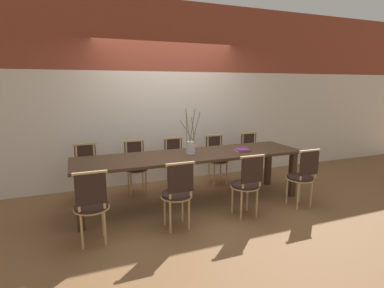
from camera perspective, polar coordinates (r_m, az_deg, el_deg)
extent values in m
plane|color=brown|center=(4.65, 0.00, -11.11)|extent=(16.00, 16.00, 0.00)
cube|color=beige|center=(5.53, -4.72, 3.19)|extent=(12.00, 0.06, 2.00)
cube|color=brown|center=(5.54, -5.00, 19.82)|extent=(12.00, 0.06, 1.20)
cube|color=#422B1C|center=(4.42, 0.00, -2.16)|extent=(3.40, 0.86, 0.04)
cube|color=#422B1C|center=(3.94, -20.63, -10.44)|extent=(0.09, 0.09, 0.72)
cube|color=#422B1C|center=(5.05, 18.57, -5.52)|extent=(0.09, 0.09, 0.72)
cube|color=#422B1C|center=(4.55, -20.81, -7.52)|extent=(0.09, 0.09, 0.72)
cube|color=#422B1C|center=(5.54, 14.27, -3.82)|extent=(0.09, 0.09, 0.72)
cylinder|color=black|center=(3.58, -18.59, -11.15)|extent=(0.37, 0.37, 0.04)
cylinder|color=tan|center=(3.59, -18.57, -11.50)|extent=(0.39, 0.39, 0.01)
cylinder|color=tan|center=(3.78, -20.34, -13.81)|extent=(0.03, 0.03, 0.42)
cylinder|color=tan|center=(3.79, -16.62, -13.52)|extent=(0.03, 0.03, 0.42)
cylinder|color=tan|center=(3.56, -20.24, -15.39)|extent=(0.03, 0.03, 0.42)
cylinder|color=tan|center=(3.57, -16.26, -15.08)|extent=(0.03, 0.03, 0.42)
cylinder|color=tan|center=(3.36, -20.91, -8.65)|extent=(0.03, 0.03, 0.43)
cylinder|color=tan|center=(3.36, -16.47, -8.31)|extent=(0.03, 0.03, 0.43)
cube|color=black|center=(3.35, -18.70, -8.17)|extent=(0.31, 0.02, 0.34)
cube|color=tan|center=(3.30, -18.90, -5.25)|extent=(0.35, 0.03, 0.03)
cylinder|color=black|center=(3.75, -2.99, -9.55)|extent=(0.37, 0.37, 0.04)
cylinder|color=tan|center=(3.76, -2.98, -9.89)|extent=(0.39, 0.39, 0.01)
cylinder|color=tan|center=(3.91, -5.24, -12.29)|extent=(0.03, 0.03, 0.42)
cylinder|color=tan|center=(3.98, -1.84, -11.83)|extent=(0.03, 0.03, 0.42)
cylinder|color=tan|center=(3.70, -4.16, -13.69)|extent=(0.03, 0.03, 0.42)
cylinder|color=tan|center=(3.77, -0.58, -13.16)|extent=(0.03, 0.03, 0.42)
cylinder|color=tan|center=(3.49, -4.23, -7.13)|extent=(0.03, 0.03, 0.43)
cylinder|color=tan|center=(3.57, -0.24, -6.68)|extent=(0.03, 0.03, 0.43)
cube|color=black|center=(3.52, -2.19, -6.60)|extent=(0.31, 0.02, 0.34)
cube|color=tan|center=(3.48, -2.23, -3.81)|extent=(0.35, 0.03, 0.03)
cylinder|color=black|center=(4.14, 10.05, -7.67)|extent=(0.37, 0.37, 0.04)
cylinder|color=tan|center=(4.15, 10.04, -7.97)|extent=(0.39, 0.39, 0.01)
cylinder|color=tan|center=(4.26, 7.69, -10.31)|extent=(0.03, 0.03, 0.42)
cylinder|color=tan|center=(4.38, 10.48, -9.81)|extent=(0.03, 0.03, 0.42)
cylinder|color=tan|center=(4.07, 9.36, -11.42)|extent=(0.03, 0.03, 0.42)
cylinder|color=tan|center=(4.19, 12.24, -10.85)|extent=(0.03, 0.03, 0.42)
cylinder|color=tan|center=(3.88, 9.74, -5.39)|extent=(0.03, 0.03, 0.43)
cylinder|color=tan|center=(4.02, 12.91, -4.94)|extent=(0.03, 0.03, 0.43)
cube|color=black|center=(3.94, 11.40, -4.88)|extent=(0.31, 0.02, 0.34)
cube|color=tan|center=(3.90, 11.46, -2.37)|extent=(0.35, 0.03, 0.03)
cylinder|color=black|center=(4.68, 19.87, -5.97)|extent=(0.37, 0.37, 0.04)
cylinder|color=tan|center=(4.69, 19.85, -6.24)|extent=(0.39, 0.39, 0.01)
cylinder|color=tan|center=(4.76, 17.63, -8.41)|extent=(0.03, 0.03, 0.42)
cylinder|color=tan|center=(4.91, 19.83, -7.95)|extent=(0.03, 0.03, 0.42)
cylinder|color=tan|center=(4.59, 19.53, -9.27)|extent=(0.03, 0.03, 0.42)
cylinder|color=tan|center=(4.74, 21.75, -8.76)|extent=(0.03, 0.03, 0.42)
cylinder|color=tan|center=(4.42, 20.14, -3.87)|extent=(0.03, 0.03, 0.43)
cylinder|color=tan|center=(4.60, 22.56, -3.49)|extent=(0.03, 0.03, 0.43)
cube|color=black|center=(4.50, 21.44, -3.43)|extent=(0.31, 0.02, 0.34)
cube|color=tan|center=(4.46, 21.55, -1.22)|extent=(0.35, 0.03, 0.03)
cylinder|color=black|center=(4.86, -19.38, -5.30)|extent=(0.37, 0.37, 0.04)
cylinder|color=tan|center=(4.87, -19.36, -5.57)|extent=(0.39, 0.39, 0.01)
cylinder|color=tan|center=(4.82, -17.70, -8.18)|extent=(0.03, 0.03, 0.42)
cylinder|color=tan|center=(4.81, -20.58, -8.39)|extent=(0.03, 0.03, 0.42)
cylinder|color=tan|center=(5.05, -17.90, -7.31)|extent=(0.03, 0.03, 0.42)
cylinder|color=tan|center=(5.04, -20.64, -7.51)|extent=(0.03, 0.03, 0.42)
cylinder|color=tan|center=(4.96, -18.14, -2.15)|extent=(0.03, 0.03, 0.43)
cylinder|color=tan|center=(4.96, -21.12, -2.36)|extent=(0.03, 0.03, 0.43)
cube|color=black|center=(4.96, -19.65, -2.01)|extent=(0.31, 0.02, 0.34)
cube|color=tan|center=(4.92, -19.78, -0.02)|extent=(0.35, 0.03, 0.03)
cylinder|color=black|center=(4.94, -10.50, -4.59)|extent=(0.37, 0.37, 0.04)
cylinder|color=tan|center=(4.95, -10.49, -4.85)|extent=(0.39, 0.39, 0.01)
cylinder|color=tan|center=(4.92, -8.75, -7.38)|extent=(0.03, 0.03, 0.42)
cylinder|color=tan|center=(4.87, -11.52, -7.65)|extent=(0.03, 0.03, 0.42)
cylinder|color=tan|center=(5.14, -9.35, -6.57)|extent=(0.03, 0.03, 0.42)
cylinder|color=tan|center=(5.10, -12.00, -6.81)|extent=(0.03, 0.03, 0.42)
cylinder|color=tan|center=(5.06, -9.50, -1.49)|extent=(0.03, 0.03, 0.43)
cylinder|color=tan|center=(5.01, -12.39, -1.72)|extent=(0.03, 0.03, 0.43)
cube|color=black|center=(5.03, -10.96, -1.36)|extent=(0.31, 0.02, 0.34)
cube|color=tan|center=(4.99, -11.02, 0.61)|extent=(0.35, 0.03, 0.03)
cylinder|color=black|center=(5.10, -3.00, -3.90)|extent=(0.37, 0.37, 0.04)
cylinder|color=tan|center=(5.11, -3.00, -4.15)|extent=(0.39, 0.39, 0.01)
cylinder|color=tan|center=(5.10, -1.26, -6.57)|extent=(0.03, 0.03, 0.42)
cylinder|color=tan|center=(5.02, -3.85, -6.86)|extent=(0.03, 0.03, 0.42)
cylinder|color=tan|center=(5.31, -2.16, -5.83)|extent=(0.03, 0.03, 0.42)
cylinder|color=tan|center=(5.24, -4.65, -6.10)|extent=(0.03, 0.03, 0.42)
cylinder|color=tan|center=(5.23, -2.23, -0.92)|extent=(0.03, 0.03, 0.43)
cylinder|color=tan|center=(5.16, -4.95, -1.14)|extent=(0.03, 0.03, 0.43)
cube|color=black|center=(5.19, -3.60, -0.79)|extent=(0.31, 0.02, 0.34)
cube|color=tan|center=(5.16, -3.61, 1.12)|extent=(0.35, 0.03, 0.03)
cylinder|color=black|center=(5.39, 4.93, -3.10)|extent=(0.37, 0.37, 0.04)
cylinder|color=tan|center=(5.40, 4.93, -3.34)|extent=(0.39, 0.39, 0.01)
cylinder|color=tan|center=(5.40, 6.61, -5.60)|extent=(0.03, 0.03, 0.42)
cylinder|color=tan|center=(5.30, 4.30, -5.90)|extent=(0.03, 0.03, 0.42)
cylinder|color=tan|center=(5.61, 5.45, -4.95)|extent=(0.03, 0.03, 0.42)
cylinder|color=tan|center=(5.51, 3.21, -5.22)|extent=(0.03, 0.03, 0.42)
cylinder|color=tan|center=(5.54, 5.45, -0.29)|extent=(0.03, 0.03, 0.43)
cylinder|color=tan|center=(5.43, 3.01, -0.49)|extent=(0.03, 0.03, 0.43)
cube|color=black|center=(5.48, 4.22, -0.16)|extent=(0.31, 0.02, 0.34)
cube|color=tan|center=(5.44, 4.27, 1.65)|extent=(0.35, 0.03, 0.03)
cylinder|color=black|center=(5.75, 11.47, -2.39)|extent=(0.37, 0.37, 0.04)
cylinder|color=tan|center=(5.75, 11.46, -2.62)|extent=(0.39, 0.39, 0.01)
cylinder|color=tan|center=(5.77, 13.03, -4.72)|extent=(0.03, 0.03, 0.42)
cylinder|color=tan|center=(5.64, 11.01, -5.01)|extent=(0.03, 0.03, 0.42)
cylinder|color=tan|center=(5.96, 11.73, -4.15)|extent=(0.03, 0.03, 0.42)
cylinder|color=tan|center=(5.84, 9.75, -4.41)|extent=(0.03, 0.03, 0.42)
cylinder|color=tan|center=(5.90, 11.79, 0.23)|extent=(0.03, 0.03, 0.43)
cylinder|color=tan|center=(5.76, 9.63, 0.05)|extent=(0.03, 0.03, 0.43)
cube|color=black|center=(5.83, 10.70, 0.36)|extent=(0.31, 0.02, 0.34)
cube|color=tan|center=(5.79, 10.79, 2.06)|extent=(0.35, 0.03, 0.03)
cylinder|color=silver|center=(4.41, -0.24, -0.71)|extent=(0.13, 0.13, 0.18)
cylinder|color=brown|center=(4.35, -1.06, 3.57)|extent=(0.04, 0.13, 0.49)
cylinder|color=brown|center=(4.26, -0.85, 2.30)|extent=(0.18, 0.17, 0.33)
cylinder|color=brown|center=(4.34, 0.21, 2.75)|extent=(0.08, 0.06, 0.37)
cylinder|color=brown|center=(4.39, 0.12, 3.67)|extent=(0.06, 0.09, 0.49)
cylinder|color=brown|center=(4.41, 0.84, 3.40)|extent=(0.04, 0.20, 0.45)
cylinder|color=brown|center=(4.33, -0.78, 3.40)|extent=(0.04, 0.11, 0.47)
cube|color=beige|center=(4.70, 9.49, -1.19)|extent=(0.22, 0.19, 0.01)
cube|color=#842D8C|center=(4.70, 9.52, -1.02)|extent=(0.22, 0.22, 0.01)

